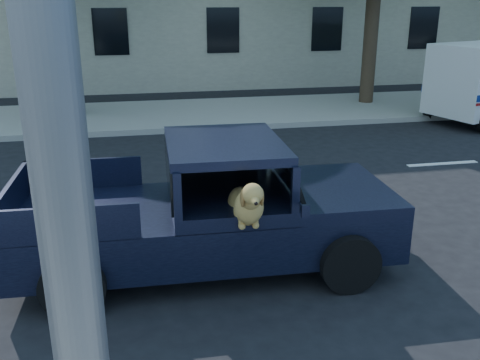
{
  "coord_description": "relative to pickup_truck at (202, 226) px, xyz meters",
  "views": [
    {
      "loc": [
        -2.42,
        -6.42,
        3.41
      ],
      "look_at": [
        -1.21,
        -0.48,
        1.31
      ],
      "focal_mm": 40.0,
      "sensor_mm": 36.0,
      "label": 1
    }
  ],
  "objects": [
    {
      "name": "far_sidewalk",
      "position": [
        1.64,
        9.3,
        -0.5
      ],
      "size": [
        60.0,
        4.0,
        0.15
      ],
      "primitive_type": "cube",
      "color": "gray",
      "rests_on": "ground"
    },
    {
      "name": "lane_stripes",
      "position": [
        3.64,
        3.5,
        -0.57
      ],
      "size": [
        21.6,
        0.14,
        0.01
      ],
      "primitive_type": null,
      "color": "silver",
      "rests_on": "ground"
    },
    {
      "name": "ground",
      "position": [
        1.64,
        0.1,
        -0.58
      ],
      "size": [
        120.0,
        120.0,
        0.0
      ],
      "primitive_type": "plane",
      "color": "black",
      "rests_on": "ground"
    },
    {
      "name": "pickup_truck",
      "position": [
        0.0,
        0.0,
        0.0
      ],
      "size": [
        4.82,
        2.51,
        1.7
      ],
      "rotation": [
        0.0,
        0.0,
        -0.03
      ],
      "color": "black",
      "rests_on": "ground"
    }
  ]
}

